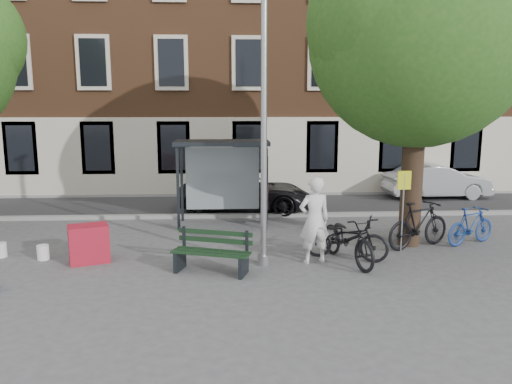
{
  "coord_description": "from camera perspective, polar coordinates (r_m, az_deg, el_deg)",
  "views": [
    {
      "loc": [
        -0.78,
        -11.19,
        3.71
      ],
      "look_at": [
        -0.08,
        1.9,
        1.4
      ],
      "focal_mm": 35.0,
      "sensor_mm": 36.0,
      "label": 1
    }
  ],
  "objects": [
    {
      "name": "bus_shelter",
      "position": [
        15.4,
        -2.43,
        3.31
      ],
      "size": [
        2.85,
        1.45,
        2.62
      ],
      "color": "#1E2328",
      "rests_on": "ground"
    },
    {
      "name": "car_dark",
      "position": [
        17.57,
        -1.13,
        -0.04
      ],
      "size": [
        4.89,
        2.71,
        1.3
      ],
      "primitive_type": "imported",
      "rotation": [
        0.0,
        0.0,
        1.45
      ],
      "color": "black",
      "rests_on": "ground"
    },
    {
      "name": "car_silver",
      "position": [
        21.18,
        19.95,
        1.17
      ],
      "size": [
        4.2,
        1.68,
        1.36
      ],
      "primitive_type": "imported",
      "rotation": [
        0.0,
        0.0,
        1.63
      ],
      "color": "#A0A3A7",
      "rests_on": "ground"
    },
    {
      "name": "lamppost",
      "position": [
        11.26,
        0.9,
        5.27
      ],
      "size": [
        0.28,
        0.35,
        6.11
      ],
      "color": "#9EA0A3",
      "rests_on": "ground"
    },
    {
      "name": "bike_b",
      "position": [
        14.54,
        23.34,
        -3.55
      ],
      "size": [
        1.74,
        1.14,
        1.02
      ],
      "primitive_type": "imported",
      "rotation": [
        0.0,
        0.0,
        2.0
      ],
      "color": "navy",
      "rests_on": "ground"
    },
    {
      "name": "tree_right",
      "position": [
        13.59,
        18.49,
        17.56
      ],
      "size": [
        5.76,
        5.6,
        8.2
      ],
      "color": "black",
      "rests_on": "ground"
    },
    {
      "name": "bike_c",
      "position": [
        11.99,
        10.48,
        -5.26
      ],
      "size": [
        1.42,
        2.38,
        1.18
      ],
      "primitive_type": "imported",
      "rotation": [
        0.0,
        0.0,
        0.31
      ],
      "color": "black",
      "rests_on": "ground"
    },
    {
      "name": "red_stand",
      "position": [
        12.53,
        -18.56,
        -5.62
      ],
      "size": [
        1.05,
        0.87,
        0.9
      ],
      "primitive_type": "cube",
      "rotation": [
        0.0,
        0.0,
        0.35
      ],
      "color": "#A51629",
      "rests_on": "ground"
    },
    {
      "name": "curb_near",
      "position": [
        16.61,
        -0.32,
        -2.69
      ],
      "size": [
        40.0,
        0.25,
        0.12
      ],
      "primitive_type": "cube",
      "color": "gray",
      "rests_on": "ground"
    },
    {
      "name": "painter",
      "position": [
        11.77,
        6.7,
        -3.23
      ],
      "size": [
        0.84,
        0.63,
        2.06
      ],
      "primitive_type": "imported",
      "rotation": [
        0.0,
        0.0,
        3.34
      ],
      "color": "silver",
      "rests_on": "ground"
    },
    {
      "name": "ground",
      "position": [
        11.82,
        0.87,
        -8.31
      ],
      "size": [
        90.0,
        90.0,
        0.0
      ],
      "primitive_type": "plane",
      "color": "#4C4C4F",
      "rests_on": "ground"
    },
    {
      "name": "bucket_c",
      "position": [
        13.18,
        -23.16,
        -6.37
      ],
      "size": [
        0.32,
        0.32,
        0.36
      ],
      "primitive_type": "cylinder",
      "rotation": [
        0.0,
        0.0,
        -0.17
      ],
      "color": "white",
      "rests_on": "ground"
    },
    {
      "name": "bike_d",
      "position": [
        13.68,
        18.1,
        -3.57
      ],
      "size": [
        2.11,
        1.41,
        1.24
      ],
      "primitive_type": "imported",
      "rotation": [
        0.0,
        0.0,
        2.01
      ],
      "color": "black",
      "rests_on": "ground"
    },
    {
      "name": "bike_a",
      "position": [
        12.24,
        10.2,
        -5.18
      ],
      "size": [
        2.17,
        1.46,
        1.08
      ],
      "primitive_type": "imported",
      "rotation": [
        0.0,
        0.0,
        1.17
      ],
      "color": "black",
      "rests_on": "ground"
    },
    {
      "name": "notice_sign",
      "position": [
        13.03,
        16.52,
        -0.03
      ],
      "size": [
        0.36,
        0.07,
        2.07
      ],
      "rotation": [
        0.0,
        0.0,
        0.11
      ],
      "color": "#9EA0A3",
      "rests_on": "ground"
    },
    {
      "name": "bucket_b",
      "position": [
        13.83,
        -27.14,
        -5.92
      ],
      "size": [
        0.35,
        0.35,
        0.36
      ],
      "primitive_type": "cylinder",
      "rotation": [
        0.0,
        0.0,
        -0.28
      ],
      "color": "silver",
      "rests_on": "ground"
    },
    {
      "name": "road",
      "position": [
        18.58,
        -0.61,
        -1.5
      ],
      "size": [
        40.0,
        4.0,
        0.01
      ],
      "primitive_type": "cube",
      "color": "#28282B",
      "rests_on": "ground"
    },
    {
      "name": "curb_far",
      "position": [
        20.53,
        -0.85,
        -0.24
      ],
      "size": [
        40.0,
        0.25,
        0.12
      ],
      "primitive_type": "cube",
      "color": "gray",
      "rests_on": "ground"
    },
    {
      "name": "building_row",
      "position": [
        24.43,
        -1.28,
        17.74
      ],
      "size": [
        30.0,
        8.0,
        14.0
      ],
      "primitive_type": "cube",
      "color": "brown",
      "rests_on": "ground"
    },
    {
      "name": "bench",
      "position": [
        11.25,
        -5.06,
        -7.08
      ],
      "size": [
        1.84,
        1.08,
        0.9
      ],
      "rotation": [
        0.0,
        0.0,
        -0.32
      ],
      "color": "#1E2328",
      "rests_on": "ground"
    }
  ]
}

